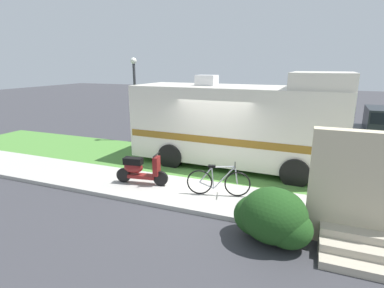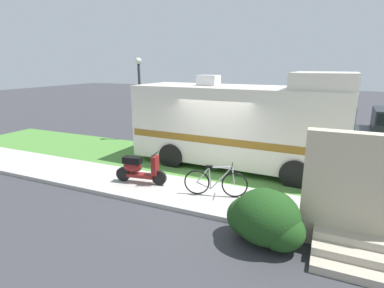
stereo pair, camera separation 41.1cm
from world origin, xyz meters
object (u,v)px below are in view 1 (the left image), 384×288
object	(u,v)px
pickup_truck_near	(374,129)
street_lamp_post	(135,91)
bicycle	(218,182)
scooter	(140,169)
motorhome_rv	(238,123)

from	to	relation	value
pickup_truck_near	street_lamp_post	size ratio (longest dim) A/B	1.39
bicycle	pickup_truck_near	bearing A→B (deg)	55.65
bicycle	pickup_truck_near	world-z (taller)	pickup_truck_near
bicycle	street_lamp_post	distance (m)	7.47
street_lamp_post	scooter	bearing A→B (deg)	-57.54
motorhome_rv	bicycle	size ratio (longest dim) A/B	4.29
scooter	pickup_truck_near	size ratio (longest dim) A/B	0.30
bicycle	pickup_truck_near	xyz separation A→B (m)	(4.68, 6.85, 0.49)
scooter	street_lamp_post	size ratio (longest dim) A/B	0.42
bicycle	street_lamp_post	size ratio (longest dim) A/B	0.44
scooter	bicycle	xyz separation A→B (m)	(2.44, 0.05, -0.07)
motorhome_rv	pickup_truck_near	bearing A→B (deg)	39.10
motorhome_rv	pickup_truck_near	world-z (taller)	motorhome_rv
motorhome_rv	street_lamp_post	size ratio (longest dim) A/B	1.87
scooter	bicycle	size ratio (longest dim) A/B	0.96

